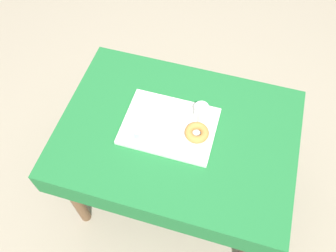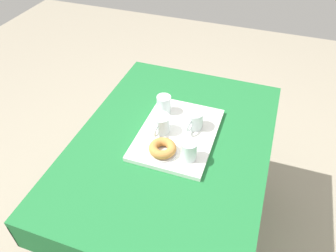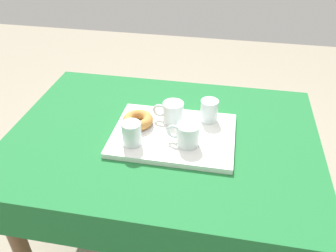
% 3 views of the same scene
% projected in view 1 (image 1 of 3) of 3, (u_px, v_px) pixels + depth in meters
% --- Properties ---
extents(ground_plane, '(6.00, 6.00, 0.00)m').
position_uv_depth(ground_plane, '(175.00, 190.00, 2.41)').
color(ground_plane, gray).
extents(dining_table, '(1.19, 0.87, 0.76)m').
position_uv_depth(dining_table, '(177.00, 143.00, 1.86)').
color(dining_table, '#1E6B33').
rests_on(dining_table, ground).
extents(serving_tray, '(0.46, 0.34, 0.02)m').
position_uv_depth(serving_tray, '(169.00, 126.00, 1.77)').
color(serving_tray, white).
rests_on(serving_tray, dining_table).
extents(tea_mug_left, '(0.12, 0.08, 0.08)m').
position_uv_depth(tea_mug_left, '(161.00, 108.00, 1.76)').
color(tea_mug_left, silver).
rests_on(tea_mug_left, serving_tray).
extents(tea_mug_right, '(0.12, 0.08, 0.08)m').
position_uv_depth(tea_mug_right, '(169.00, 134.00, 1.68)').
color(tea_mug_right, silver).
rests_on(tea_mug_right, serving_tray).
extents(water_glass_near, '(0.07, 0.07, 0.09)m').
position_uv_depth(water_glass_near, '(201.00, 112.00, 1.75)').
color(water_glass_near, silver).
rests_on(water_glass_near, serving_tray).
extents(water_glass_far, '(0.07, 0.07, 0.09)m').
position_uv_depth(water_glass_far, '(138.00, 133.00, 1.69)').
color(water_glass_far, silver).
rests_on(water_glass_far, serving_tray).
extents(donut_plate_left, '(0.12, 0.12, 0.01)m').
position_uv_depth(donut_plate_left, '(196.00, 135.00, 1.72)').
color(donut_plate_left, silver).
rests_on(donut_plate_left, serving_tray).
extents(sugar_donut_left, '(0.12, 0.12, 0.04)m').
position_uv_depth(sugar_donut_left, '(197.00, 133.00, 1.70)').
color(sugar_donut_left, '#BC7F3D').
rests_on(sugar_donut_left, donut_plate_left).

